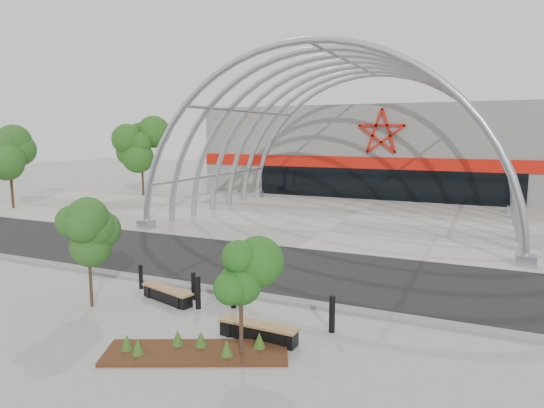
# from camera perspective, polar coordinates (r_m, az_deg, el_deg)

# --- Properties ---
(ground) EXTENTS (140.00, 140.00, 0.00)m
(ground) POSITION_cam_1_polar(r_m,az_deg,el_deg) (17.76, -5.42, -10.06)
(ground) COLOR gray
(ground) RESTS_ON ground
(road) EXTENTS (140.00, 7.00, 0.02)m
(road) POSITION_cam_1_polar(r_m,az_deg,el_deg) (20.73, -0.58, -7.28)
(road) COLOR black
(road) RESTS_ON ground
(forecourt) EXTENTS (60.00, 17.00, 0.04)m
(forecourt) POSITION_cam_1_polar(r_m,az_deg,el_deg) (31.75, 8.61, -1.85)
(forecourt) COLOR gray
(forecourt) RESTS_ON ground
(kerb) EXTENTS (60.00, 0.50, 0.12)m
(kerb) POSITION_cam_1_polar(r_m,az_deg,el_deg) (17.54, -5.84, -10.10)
(kerb) COLOR slate
(kerb) RESTS_ON ground
(arena_building) EXTENTS (34.00, 15.24, 8.00)m
(arena_building) POSITION_cam_1_polar(r_m,az_deg,el_deg) (48.80, 14.53, 6.21)
(arena_building) COLOR slate
(arena_building) RESTS_ON ground
(vault_canopy) EXTENTS (20.80, 15.80, 20.36)m
(vault_canopy) POSITION_cam_1_polar(r_m,az_deg,el_deg) (31.75, 8.61, -1.86)
(vault_canopy) COLOR #A0A6AC
(vault_canopy) RESTS_ON ground
(planting_bed) EXTENTS (4.82, 3.25, 0.49)m
(planting_bed) POSITION_cam_1_polar(r_m,az_deg,el_deg) (13.09, -9.17, -16.52)
(planting_bed) COLOR #36160D
(planting_bed) RESTS_ON ground
(street_tree_0) EXTENTS (1.42, 1.42, 3.24)m
(street_tree_0) POSITION_cam_1_polar(r_m,az_deg,el_deg) (16.56, -20.82, -3.60)
(street_tree_0) COLOR black
(street_tree_0) RESTS_ON ground
(street_tree_1) EXTENTS (1.29, 1.29, 3.05)m
(street_tree_1) POSITION_cam_1_polar(r_m,az_deg,el_deg) (12.05, -3.71, -8.10)
(street_tree_1) COLOR #321B16
(street_tree_1) RESTS_ON ground
(bench_0) EXTENTS (2.24, 1.07, 0.46)m
(bench_0) POSITION_cam_1_polar(r_m,az_deg,el_deg) (16.88, -12.21, -10.42)
(bench_0) COLOR black
(bench_0) RESTS_ON ground
(bench_1) EXTENTS (2.30, 0.60, 0.48)m
(bench_1) POSITION_cam_1_polar(r_m,az_deg,el_deg) (13.65, -1.62, -14.80)
(bench_1) COLOR black
(bench_1) RESTS_ON ground
(bollard_0) EXTENTS (0.14, 0.14, 0.90)m
(bollard_0) POSITION_cam_1_polar(r_m,az_deg,el_deg) (18.34, -15.19, -8.26)
(bollard_0) COLOR black
(bollard_0) RESTS_ON ground
(bollard_1) EXTENTS (0.15, 0.15, 0.95)m
(bollard_1) POSITION_cam_1_polar(r_m,az_deg,el_deg) (16.83, -9.21, -9.48)
(bollard_1) COLOR black
(bollard_1) RESTS_ON ground
(bollard_2) EXTENTS (0.17, 0.17, 1.08)m
(bollard_2) POSITION_cam_1_polar(r_m,az_deg,el_deg) (15.94, -8.70, -10.25)
(bollard_2) COLOR black
(bollard_2) RESTS_ON ground
(bollard_3) EXTENTS (0.18, 0.18, 1.15)m
(bollard_3) POSITION_cam_1_polar(r_m,az_deg,el_deg) (15.90, -4.56, -10.10)
(bollard_3) COLOR black
(bollard_3) RESTS_ON ground
(bollard_4) EXTENTS (0.17, 0.17, 1.08)m
(bollard_4) POSITION_cam_1_polar(r_m,az_deg,el_deg) (14.13, 7.08, -12.71)
(bollard_4) COLOR black
(bollard_4) RESTS_ON ground
(bg_tree_0) EXTENTS (3.00, 3.00, 6.45)m
(bg_tree_0) POSITION_cam_1_polar(r_m,az_deg,el_deg) (44.79, -15.12, 6.85)
(bg_tree_0) COLOR black
(bg_tree_0) RESTS_ON ground
(bg_tree_2) EXTENTS (2.55, 2.55, 5.38)m
(bg_tree_2) POSITION_cam_1_polar(r_m,az_deg,el_deg) (40.74, -28.51, 4.91)
(bg_tree_2) COLOR black
(bg_tree_2) RESTS_ON ground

